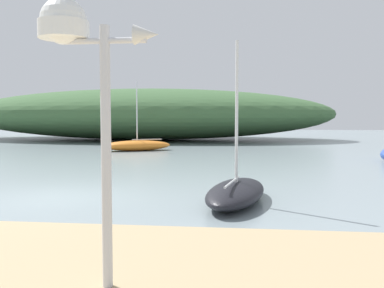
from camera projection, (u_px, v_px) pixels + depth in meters
ground_plane at (59, 197)px, 11.74m from camera, size 120.00×120.00×0.00m
distant_hill at (143, 114)px, 40.89m from camera, size 36.02×15.60×4.83m
mast_structure at (75, 45)px, 4.92m from camera, size 1.41×0.58×3.39m
sailboat_outer_mooring at (236, 192)px, 10.89m from camera, size 1.95×4.01×4.12m
sailboat_far_left at (137, 145)px, 27.38m from camera, size 4.61×3.36×4.47m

